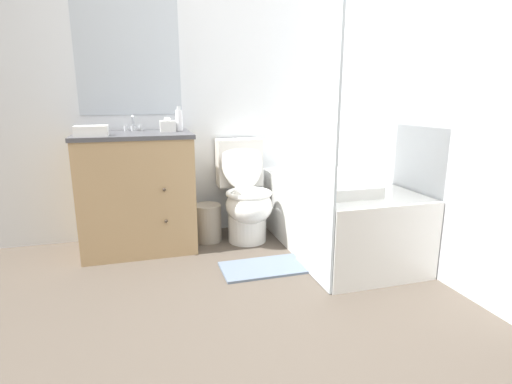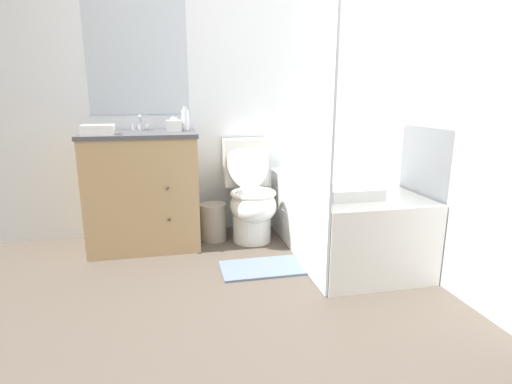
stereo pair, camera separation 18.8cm
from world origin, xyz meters
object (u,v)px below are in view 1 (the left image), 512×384
at_px(toilet, 246,196).
at_px(bathtub, 336,215).
at_px(bath_mat, 264,267).
at_px(bath_towel_folded, 351,191).
at_px(vanity_cabinet, 138,191).
at_px(sink_faucet, 133,126).
at_px(tissue_box, 168,126).
at_px(wastebasket, 208,223).
at_px(soap_dispenser, 179,120).
at_px(hand_towel_folded, 91,131).

distance_m(toilet, bathtub, 0.73).
bearing_deg(bath_mat, bath_towel_folded, -18.53).
xyz_separation_m(vanity_cabinet, sink_faucet, (-0.00, 0.18, 0.47)).
height_order(toilet, bathtub, toilet).
bearing_deg(bathtub, toilet, 148.44).
bearing_deg(toilet, tissue_box, 170.87).
bearing_deg(wastebasket, bath_mat, -67.31).
distance_m(sink_faucet, bath_mat, 1.48).
height_order(sink_faucet, bathtub, sink_faucet).
bearing_deg(wastebasket, soap_dispenser, 158.69).
bearing_deg(bath_towel_folded, tissue_box, 141.00).
distance_m(sink_faucet, soap_dispenser, 0.36).
relative_size(tissue_box, bath_towel_folded, 0.34).
distance_m(bathtub, soap_dispenser, 1.41).
bearing_deg(bathtub, wastebasket, 155.27).
bearing_deg(bath_mat, vanity_cabinet, 140.86).
distance_m(soap_dispenser, bath_towel_folded, 1.41).
distance_m(tissue_box, hand_towel_folded, 0.56).
bearing_deg(soap_dispenser, bath_mat, -57.71).
relative_size(toilet, bathtub, 0.59).
xyz_separation_m(sink_faucet, wastebasket, (0.53, -0.18, -0.78)).
relative_size(soap_dispenser, bath_mat, 0.33).
xyz_separation_m(toilet, bath_towel_folded, (0.50, -0.79, 0.19)).
bearing_deg(bath_mat, soap_dispenser, 122.29).
bearing_deg(bath_towel_folded, hand_towel_folded, 157.19).
height_order(vanity_cabinet, tissue_box, tissue_box).
relative_size(vanity_cabinet, wastebasket, 2.94).
height_order(vanity_cabinet, soap_dispenser, soap_dispenser).
bearing_deg(bath_mat, bathtub, 19.26).
height_order(wastebasket, tissue_box, tissue_box).
relative_size(bathtub, tissue_box, 11.98).
xyz_separation_m(soap_dispenser, hand_towel_folded, (-0.61, -0.23, -0.05)).
relative_size(vanity_cabinet, bath_towel_folded, 2.57).
relative_size(bathtub, hand_towel_folded, 6.56).
bearing_deg(sink_faucet, vanity_cabinet, -90.00).
xyz_separation_m(toilet, tissue_box, (-0.58, 0.09, 0.57)).
xyz_separation_m(wastebasket, hand_towel_folded, (-0.80, -0.16, 0.78)).
bearing_deg(bathtub, sink_faucet, 157.45).
relative_size(soap_dispenser, bath_towel_folded, 0.54).
distance_m(toilet, bath_mat, 0.70).
xyz_separation_m(bathtub, tissue_box, (-1.20, 0.47, 0.67)).
distance_m(sink_faucet, tissue_box, 0.28).
height_order(vanity_cabinet, bathtub, vanity_cabinet).
relative_size(toilet, bath_mat, 1.43).
xyz_separation_m(vanity_cabinet, hand_towel_folded, (-0.27, -0.16, 0.47)).
bearing_deg(wastebasket, toilet, -8.68).
height_order(bathtub, tissue_box, tissue_box).
bearing_deg(bath_towel_folded, sink_faucet, 142.96).
xyz_separation_m(vanity_cabinet, soap_dispenser, (0.34, 0.07, 0.52)).
xyz_separation_m(toilet, wastebasket, (-0.31, 0.05, -0.21)).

